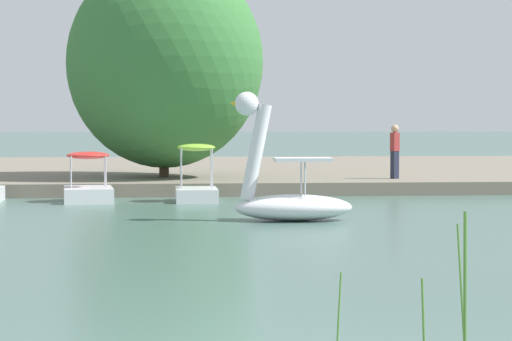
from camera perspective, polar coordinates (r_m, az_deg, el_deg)
name	(u,v)px	position (r m, az deg, el deg)	size (l,w,h in m)	color
shore_bank_far	(181,171)	(41.39, -4.18, -0.04)	(153.38, 23.51, 0.39)	slate
swan_boat	(287,193)	(22.47, 1.74, -1.27)	(2.71, 1.25, 2.83)	white
pedal_boat_lime	(196,184)	(27.98, -3.34, -0.77)	(1.13, 1.80, 1.58)	white
pedal_boat_red	(88,187)	(28.16, -9.33, -0.90)	(1.49, 2.14, 1.37)	white
tree_willow_overhanging	(164,63)	(33.35, -5.17, 6.01)	(8.82, 9.24, 7.12)	#423323
person_on_path	(395,149)	(32.49, 7.74, 1.18)	(0.29, 0.29, 1.70)	#23283D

